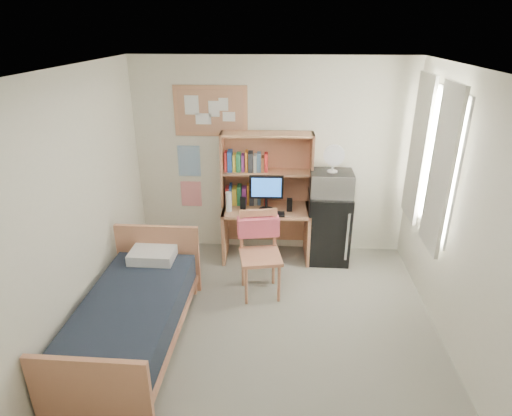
# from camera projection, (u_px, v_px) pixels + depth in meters

# --- Properties ---
(floor) EXTENTS (3.60, 4.20, 0.02)m
(floor) POSITION_uv_depth(u_px,v_px,m) (263.00, 347.00, 4.24)
(floor) COLOR gray
(floor) RESTS_ON ground
(ceiling) EXTENTS (3.60, 4.20, 0.02)m
(ceiling) POSITION_uv_depth(u_px,v_px,m) (265.00, 73.00, 3.20)
(ceiling) COLOR white
(ceiling) RESTS_ON wall_back
(wall_back) EXTENTS (3.60, 0.04, 2.60)m
(wall_back) POSITION_uv_depth(u_px,v_px,m) (271.00, 159.00, 5.64)
(wall_back) COLOR white
(wall_back) RESTS_ON floor
(wall_left) EXTENTS (0.04, 4.20, 2.60)m
(wall_left) POSITION_uv_depth(u_px,v_px,m) (63.00, 223.00, 3.82)
(wall_left) COLOR white
(wall_left) RESTS_ON floor
(wall_right) EXTENTS (0.04, 4.20, 2.60)m
(wall_right) POSITION_uv_depth(u_px,v_px,m) (476.00, 235.00, 3.61)
(wall_right) COLOR white
(wall_right) RESTS_ON floor
(window_unit) EXTENTS (0.10, 1.40, 1.70)m
(window_unit) POSITION_uv_depth(u_px,v_px,m) (432.00, 159.00, 4.59)
(window_unit) COLOR white
(window_unit) RESTS_ON wall_right
(curtain_left) EXTENTS (0.04, 0.55, 1.70)m
(curtain_left) POSITION_uv_depth(u_px,v_px,m) (441.00, 171.00, 4.23)
(curtain_left) COLOR silver
(curtain_left) RESTS_ON wall_right
(curtain_right) EXTENTS (0.04, 0.55, 1.70)m
(curtain_right) POSITION_uv_depth(u_px,v_px,m) (418.00, 149.00, 4.96)
(curtain_right) COLOR silver
(curtain_right) RESTS_ON wall_right
(bulletin_board) EXTENTS (0.94, 0.03, 0.64)m
(bulletin_board) POSITION_uv_depth(u_px,v_px,m) (211.00, 111.00, 5.43)
(bulletin_board) COLOR tan
(bulletin_board) RESTS_ON wall_back
(poster_wave) EXTENTS (0.30, 0.01, 0.42)m
(poster_wave) POSITION_uv_depth(u_px,v_px,m) (189.00, 161.00, 5.72)
(poster_wave) COLOR #2864A3
(poster_wave) RESTS_ON wall_back
(poster_japan) EXTENTS (0.28, 0.01, 0.36)m
(poster_japan) POSITION_uv_depth(u_px,v_px,m) (191.00, 194.00, 5.90)
(poster_japan) COLOR red
(poster_japan) RESTS_ON wall_back
(desk) EXTENTS (1.16, 0.61, 0.71)m
(desk) POSITION_uv_depth(u_px,v_px,m) (266.00, 233.00, 5.74)
(desk) COLOR tan
(desk) RESTS_ON floor
(desk_chair) EXTENTS (0.59, 0.59, 1.00)m
(desk_chair) POSITION_uv_depth(u_px,v_px,m) (260.00, 256.00, 4.88)
(desk_chair) COLOR tan
(desk_chair) RESTS_ON floor
(mini_fridge) EXTENTS (0.55, 0.55, 0.93)m
(mini_fridge) POSITION_uv_depth(u_px,v_px,m) (328.00, 227.00, 5.66)
(mini_fridge) COLOR black
(mini_fridge) RESTS_ON floor
(bed) EXTENTS (0.95, 1.86, 0.51)m
(bed) POSITION_uv_depth(u_px,v_px,m) (133.00, 321.00, 4.19)
(bed) COLOR black
(bed) RESTS_ON floor
(hutch) EXTENTS (1.19, 0.34, 0.97)m
(hutch) POSITION_uv_depth(u_px,v_px,m) (267.00, 170.00, 5.54)
(hutch) COLOR tan
(hutch) RESTS_ON desk
(monitor) EXTENTS (0.43, 0.05, 0.46)m
(monitor) POSITION_uv_depth(u_px,v_px,m) (266.00, 194.00, 5.45)
(monitor) COLOR black
(monitor) RESTS_ON desk
(keyboard) EXTENTS (0.48, 0.16, 0.02)m
(keyboard) POSITION_uv_depth(u_px,v_px,m) (266.00, 214.00, 5.41)
(keyboard) COLOR black
(keyboard) RESTS_ON desk
(speaker_left) EXTENTS (0.07, 0.07, 0.17)m
(speaker_left) POSITION_uv_depth(u_px,v_px,m) (243.00, 204.00, 5.52)
(speaker_left) COLOR black
(speaker_left) RESTS_ON desk
(speaker_right) EXTENTS (0.07, 0.07, 0.17)m
(speaker_right) POSITION_uv_depth(u_px,v_px,m) (289.00, 205.00, 5.50)
(speaker_right) COLOR black
(speaker_right) RESTS_ON desk
(water_bottle) EXTENTS (0.08, 0.08, 0.26)m
(water_bottle) POSITION_uv_depth(u_px,v_px,m) (229.00, 202.00, 5.47)
(water_bottle) COLOR white
(water_bottle) RESTS_ON desk
(hoodie) EXTENTS (0.50, 0.24, 0.23)m
(hoodie) POSITION_uv_depth(u_px,v_px,m) (258.00, 227.00, 4.95)
(hoodie) COLOR #ED5A6F
(hoodie) RESTS_ON desk_chair
(microwave) EXTENTS (0.53, 0.41, 0.31)m
(microwave) POSITION_uv_depth(u_px,v_px,m) (331.00, 183.00, 5.39)
(microwave) COLOR #B5B5BA
(microwave) RESTS_ON mini_fridge
(desk_fan) EXTENTS (0.26, 0.26, 0.32)m
(desk_fan) POSITION_uv_depth(u_px,v_px,m) (333.00, 159.00, 5.27)
(desk_fan) COLOR white
(desk_fan) RESTS_ON microwave
(pillow) EXTENTS (0.49, 0.35, 0.12)m
(pillow) POSITION_uv_depth(u_px,v_px,m) (152.00, 255.00, 4.76)
(pillow) COLOR white
(pillow) RESTS_ON bed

